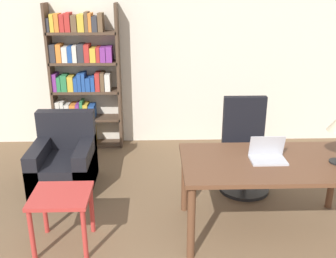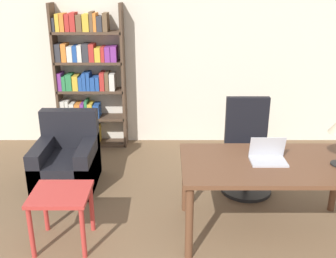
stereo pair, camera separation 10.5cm
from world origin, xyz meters
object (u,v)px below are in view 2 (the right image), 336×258
(office_chair, at_px, (247,152))
(bookshelf, at_px, (86,79))
(laptop, at_px, (268,156))
(armchair, at_px, (67,163))
(side_table_blue, at_px, (61,202))
(desk, at_px, (272,171))

(office_chair, bearing_deg, bookshelf, 147.17)
(laptop, bearing_deg, office_chair, 90.26)
(laptop, height_order, armchair, laptop)
(side_table_blue, bearing_deg, office_chair, 29.63)
(side_table_blue, relative_size, bookshelf, 0.26)
(armchair, relative_size, bookshelf, 0.42)
(side_table_blue, height_order, armchair, armchair)
(bookshelf, bearing_deg, laptop, -46.67)
(desk, height_order, armchair, armchair)
(desk, distance_m, laptop, 0.15)
(office_chair, distance_m, side_table_blue, 2.16)
(laptop, xyz_separation_m, bookshelf, (-2.08, 2.21, 0.21))
(laptop, height_order, office_chair, office_chair)
(desk, relative_size, laptop, 5.19)
(side_table_blue, distance_m, armchair, 1.20)
(office_chair, height_order, side_table_blue, office_chair)
(side_table_blue, bearing_deg, laptop, 6.07)
(laptop, distance_m, armchair, 2.38)
(desk, relative_size, side_table_blue, 3.15)
(laptop, relative_size, office_chair, 0.30)
(office_chair, bearing_deg, desk, -86.57)
(office_chair, distance_m, bookshelf, 2.53)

